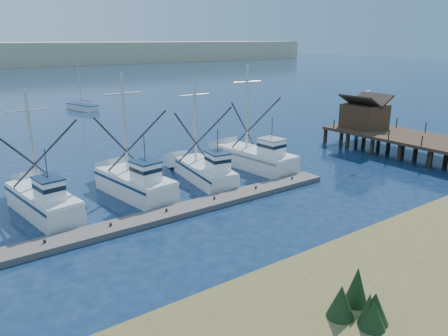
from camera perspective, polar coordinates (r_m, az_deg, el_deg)
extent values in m
plane|color=#0C1E35|center=(29.63, 10.95, -7.00)|extent=(500.00, 500.00, 0.00)
cube|color=#5F5955|center=(30.17, -7.50, -5.99)|extent=(28.87, 2.21, 0.38)
cylinder|color=black|center=(48.96, 24.18, 2.29)|extent=(0.44, 0.44, 1.70)
cube|color=black|center=(48.75, 24.32, 3.43)|extent=(7.00, 20.00, 0.30)
cube|color=#4C331E|center=(52.20, 17.88, 6.51)|extent=(4.00, 4.00, 2.60)
cube|color=silver|center=(32.33, -22.47, -4.41)|extent=(3.39, 7.96, 1.64)
cube|color=white|center=(29.99, -21.86, -2.74)|extent=(1.64, 2.05, 1.50)
cylinder|color=#B7B2A8|center=(32.42, -23.86, 3.32)|extent=(0.22, 0.22, 6.82)
cube|color=silver|center=(34.25, -11.50, -2.30)|extent=(3.67, 7.87, 1.63)
cube|color=white|center=(32.10, -10.19, -0.57)|extent=(1.79, 2.04, 1.50)
cylinder|color=#B7B2A8|center=(34.24, -12.86, 5.64)|extent=(0.22, 0.22, 7.64)
cube|color=silver|center=(37.27, -2.57, -0.68)|extent=(3.60, 7.96, 1.32)
cube|color=white|center=(35.31, -0.83, 0.75)|extent=(1.72, 2.06, 1.50)
cylinder|color=#B7B2A8|center=(37.31, -3.77, 6.15)|extent=(0.22, 0.22, 7.31)
cube|color=silver|center=(40.86, 4.17, 1.07)|extent=(3.56, 8.44, 1.63)
cube|color=white|center=(38.93, 6.21, 2.62)|extent=(1.82, 2.14, 1.50)
cylinder|color=#B7B2A8|center=(40.93, 3.03, 7.89)|extent=(0.22, 0.22, 7.81)
cube|color=silver|center=(78.80, -18.00, 7.55)|extent=(3.61, 6.95, 0.90)
cylinder|color=#B7B2A8|center=(78.60, -18.34, 10.48)|extent=(0.12, 0.12, 7.20)
sphere|color=white|center=(46.06, 18.13, 9.50)|extent=(0.18, 0.18, 0.18)
cube|color=white|center=(45.84, 17.93, 9.51)|extent=(0.45, 0.11, 0.12)
cube|color=white|center=(46.28, 18.34, 9.53)|extent=(0.45, 0.11, 0.12)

